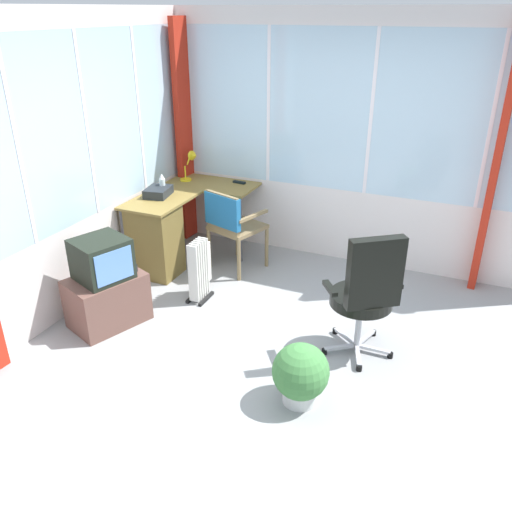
# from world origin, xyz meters

# --- Properties ---
(ground) EXTENTS (4.97, 5.41, 0.06)m
(ground) POSITION_xyz_m (0.00, 0.00, -0.03)
(ground) COLOR gray
(north_window_panel) EXTENTS (3.97, 0.07, 2.60)m
(north_window_panel) POSITION_xyz_m (0.00, 2.23, 1.30)
(north_window_panel) COLOR silver
(north_window_panel) RESTS_ON ground
(east_window_panel) EXTENTS (0.07, 4.41, 2.60)m
(east_window_panel) POSITION_xyz_m (2.01, 0.00, 1.30)
(east_window_panel) COLOR silver
(east_window_panel) RESTS_ON ground
(curtain_corner) EXTENTS (0.26, 0.10, 2.50)m
(curtain_corner) POSITION_xyz_m (1.88, 2.10, 1.25)
(curtain_corner) COLOR #B42717
(curtain_corner) RESTS_ON ground
(curtain_east_far) EXTENTS (0.26, 0.09, 2.50)m
(curtain_east_far) POSITION_xyz_m (1.93, -1.21, 1.25)
(curtain_east_far) COLOR #B42717
(curtain_east_far) RESTS_ON ground
(desk) EXTENTS (1.36, 1.02, 0.78)m
(desk) POSITION_xyz_m (0.92, 1.89, 0.43)
(desk) COLOR olive
(desk) RESTS_ON ground
(desk_lamp) EXTENTS (0.24, 0.21, 0.33)m
(desk_lamp) POSITION_xyz_m (1.76, 1.95, 0.99)
(desk_lamp) COLOR yellow
(desk_lamp) RESTS_ON desk
(tv_remote) EXTENTS (0.06, 0.15, 0.02)m
(tv_remote) POSITION_xyz_m (1.83, 1.39, 0.79)
(tv_remote) COLOR black
(tv_remote) RESTS_ON desk
(spray_bottle) EXTENTS (0.06, 0.06, 0.22)m
(spray_bottle) POSITION_xyz_m (1.19, 1.99, 0.88)
(spray_bottle) COLOR silver
(spray_bottle) RESTS_ON desk
(paper_tray) EXTENTS (0.34, 0.28, 0.09)m
(paper_tray) POSITION_xyz_m (1.09, 1.98, 0.82)
(paper_tray) COLOR #23282D
(paper_tray) RESTS_ON desk
(wooden_armchair) EXTENTS (0.61, 0.60, 0.89)m
(wooden_armchair) POSITION_xyz_m (1.21, 1.21, 0.58)
(wooden_armchair) COLOR olive
(wooden_armchair) RESTS_ON ground
(office_chair) EXTENTS (0.60, 0.61, 1.09)m
(office_chair) POSITION_xyz_m (0.26, -0.44, 0.61)
(office_chair) COLOR #B7B7BF
(office_chair) RESTS_ON ground
(tv_on_stand) EXTENTS (0.76, 0.64, 0.82)m
(tv_on_stand) POSITION_xyz_m (-0.15, 1.75, 0.36)
(tv_on_stand) COLOR brown
(tv_on_stand) RESTS_ON ground
(space_heater) EXTENTS (0.31, 0.17, 0.61)m
(space_heater) POSITION_xyz_m (0.57, 1.22, 0.31)
(space_heater) COLOR silver
(space_heater) RESTS_ON ground
(potted_plant) EXTENTS (0.41, 0.41, 0.47)m
(potted_plant) POSITION_xyz_m (-0.46, -0.16, 0.25)
(potted_plant) COLOR silver
(potted_plant) RESTS_ON ground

